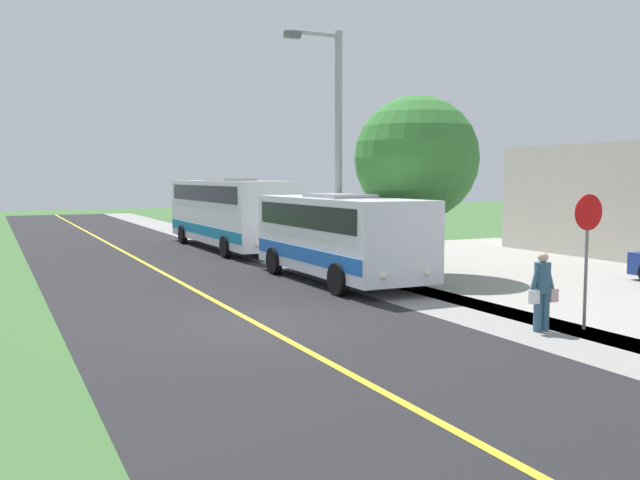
# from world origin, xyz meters

# --- Properties ---
(ground_plane) EXTENTS (120.00, 120.00, 0.00)m
(ground_plane) POSITION_xyz_m (0.00, 0.00, 0.00)
(ground_plane) COLOR #3D6633
(road_surface) EXTENTS (8.00, 100.00, 0.01)m
(road_surface) POSITION_xyz_m (0.00, 0.00, 0.00)
(road_surface) COLOR black
(road_surface) RESTS_ON ground
(sidewalk) EXTENTS (2.40, 100.00, 0.01)m
(sidewalk) POSITION_xyz_m (-5.20, 0.00, 0.00)
(sidewalk) COLOR gray
(sidewalk) RESTS_ON ground
(road_centre_line) EXTENTS (0.16, 100.00, 0.00)m
(road_centre_line) POSITION_xyz_m (0.00, 0.00, 0.01)
(road_centre_line) COLOR gold
(road_centre_line) RESTS_ON ground
(shuttle_bus_front) EXTENTS (2.73, 7.70, 2.73)m
(shuttle_bus_front) POSITION_xyz_m (-4.54, -4.74, 1.51)
(shuttle_bus_front) COLOR white
(shuttle_bus_front) RESTS_ON ground
(transit_bus_rear) EXTENTS (2.78, 11.06, 3.21)m
(transit_bus_rear) POSITION_xyz_m (-4.56, -15.73, 1.76)
(transit_bus_rear) COLOR white
(transit_bus_rear) RESTS_ON ground
(pedestrian_with_bags) EXTENTS (0.72, 0.34, 1.68)m
(pedestrian_with_bags) POSITION_xyz_m (-5.15, 3.38, 0.90)
(pedestrian_with_bags) COLOR #335972
(pedestrian_with_bags) RESTS_ON ground
(stop_sign) EXTENTS (0.76, 0.07, 2.88)m
(stop_sign) POSITION_xyz_m (-6.10, 3.65, 1.96)
(stop_sign) COLOR slate
(stop_sign) RESTS_ON ground
(street_light_pole) EXTENTS (1.97, 0.24, 7.87)m
(street_light_pole) POSITION_xyz_m (-4.88, -5.70, 4.34)
(street_light_pole) COLOR #9E9EA3
(street_light_pole) RESTS_ON ground
(tree_curbside) EXTENTS (4.07, 4.07, 5.89)m
(tree_curbside) POSITION_xyz_m (-7.40, -4.81, 3.84)
(tree_curbside) COLOR brown
(tree_curbside) RESTS_ON ground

